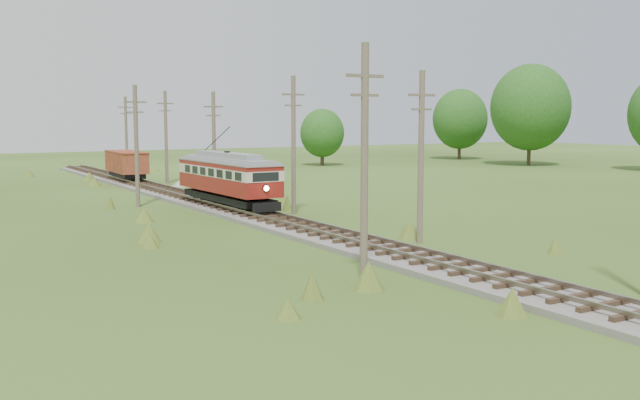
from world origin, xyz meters
TOP-DOWN VIEW (x-y plane):
  - railbed_main at (0.00, 34.00)m, footprint 3.60×96.00m
  - streetcar at (0.00, 34.45)m, footprint 2.88×11.38m
  - gondola at (0.00, 58.81)m, footprint 2.81×7.81m
  - gravel_pile at (4.25, 53.43)m, footprint 2.81×2.98m
  - utility_pole_r_2 at (3.30, 18.00)m, footprint 1.60×0.30m
  - utility_pole_r_3 at (3.20, 31.00)m, footprint 1.60×0.30m
  - utility_pole_r_4 at (3.00, 44.00)m, footprint 1.60×0.30m
  - utility_pole_r_5 at (3.40, 57.00)m, footprint 1.60×0.30m
  - utility_pole_r_6 at (3.20, 70.00)m, footprint 1.60×0.30m
  - utility_pole_l_a at (-4.20, 12.00)m, footprint 1.60×0.30m
  - utility_pole_l_b at (-4.50, 40.00)m, footprint 1.60×0.30m
  - tree_right_4 at (54.00, 58.00)m, footprint 10.50×10.50m
  - tree_right_5 at (56.00, 74.00)m, footprint 8.40×8.40m
  - tree_mid_b at (30.00, 72.00)m, footprint 5.88×5.88m

SIDE VIEW (x-z plane):
  - railbed_main at x=0.00m, z-range -0.09..0.48m
  - gravel_pile at x=4.25m, z-range -0.03..0.99m
  - gondola at x=0.00m, z-range 0.66..3.23m
  - streetcar at x=0.00m, z-range -0.13..5.04m
  - utility_pole_r_4 at x=3.00m, z-range 0.12..8.52m
  - tree_mid_b at x=30.00m, z-range 0.54..8.12m
  - utility_pole_r_2 at x=3.30m, z-range 0.12..8.72m
  - utility_pole_l_b at x=-4.50m, z-range 0.12..8.72m
  - utility_pole_r_6 at x=3.20m, z-range 0.12..8.82m
  - utility_pole_r_5 at x=3.40m, z-range 0.13..9.03m
  - utility_pole_r_3 at x=3.20m, z-range 0.13..9.13m
  - utility_pole_l_a at x=-4.20m, z-range 0.13..9.13m
  - tree_right_5 at x=56.00m, z-range 0.78..11.60m
  - tree_right_4 at x=54.00m, z-range 0.98..14.51m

